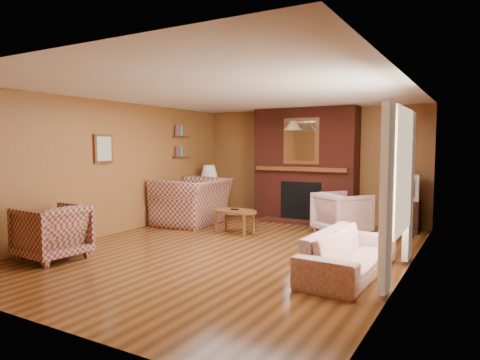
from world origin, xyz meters
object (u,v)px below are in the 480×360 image
Objects in this scene: side_table at (209,204)px; tv_stand at (404,215)px; plaid_loveseat at (192,201)px; table_lamp at (209,177)px; floral_sofa at (349,253)px; floral_armchair at (342,213)px; crt_tv at (405,187)px; coffee_table at (235,213)px; fireplace at (305,166)px; plaid_armchair at (52,232)px.

tv_stand is at bearing 4.82° from side_table.
table_lamp is (-0.25, 0.99, 0.43)m from plaid_loveseat.
table_lamp is (-4.00, 2.85, 0.62)m from floral_sofa.
plaid_loveseat is at bearing 45.44° from floral_armchair.
table_lamp reaches higher than floral_sofa.
crt_tv is (4.15, 0.34, -0.05)m from table_lamp.
side_table is at bearing 136.75° from coffee_table.
fireplace reaches higher than floral_sofa.
crt_tv reaches higher than tv_stand.
floral_armchair is 3.28m from table_lamp.
side_table is at bearing -170.48° from plaid_loveseat.
floral_armchair is 3.24m from side_table.
side_table is at bearing -175.68° from tv_stand.
floral_armchair is (3.06, 3.74, -0.00)m from plaid_armchair.
crt_tv is (2.05, -0.19, -0.35)m from fireplace.
tv_stand is (4.00, 4.55, -0.08)m from plaid_armchair.
floral_armchair is at bearing 95.56° from plaid_loveseat.
crt_tv is (2.63, 1.77, 0.45)m from coffee_table.
plaid_loveseat reaches higher than tv_stand.
table_lamp reaches higher than side_table.
fireplace is 5.18m from plaid_armchair.
fireplace reaches higher than crt_tv.
floral_sofa is 3.24m from crt_tv.
floral_sofa is 3.09× the size of tv_stand.
coffee_table is at bearing -43.25° from side_table.
floral_sofa is (3.75, -1.86, -0.19)m from plaid_loveseat.
floral_sofa is (1.90, -3.38, -0.91)m from fireplace.
table_lamp is (0.00, -0.00, 0.62)m from side_table.
plaid_armchair reaches higher than floral_sofa.
coffee_table is (-0.58, -1.96, -0.80)m from fireplace.
side_table is (-2.10, -0.53, -0.91)m from fireplace.
crt_tv is (3.90, 1.34, 0.37)m from plaid_loveseat.
plaid_armchair is 1.55× the size of side_table.
fireplace reaches higher than side_table.
plaid_loveseat is at bearing -75.84° from table_lamp.
plaid_loveseat is (-1.85, -1.53, -0.72)m from fireplace.
side_table is 4.16m from tv_stand.
plaid_loveseat is at bearing -161.10° from crt_tv.
floral_sofa is at bearing 143.55° from floral_armchair.
tv_stand is at bearing 142.25° from plaid_armchair.
plaid_armchair is 1.37× the size of table_lamp.
tv_stand is (0.15, 3.20, 0.03)m from floral_sofa.
floral_armchair is 1.40× the size of tv_stand.
table_lamp is 1.03× the size of tv_stand.
coffee_table is (1.37, 2.77, -0.00)m from plaid_armchair.
table_lamp is at bearing -175.26° from crt_tv.
tv_stand is (4.15, 0.35, 0.03)m from side_table.
plaid_loveseat is 2.31× the size of table_lamp.
side_table is at bearing -165.71° from fireplace.
coffee_table is 2.09m from side_table.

